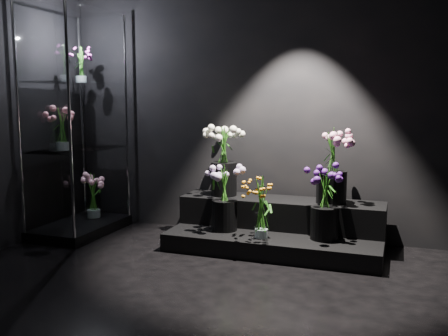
% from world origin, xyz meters
% --- Properties ---
extents(floor, '(4.00, 4.00, 0.00)m').
position_xyz_m(floor, '(0.00, 0.00, 0.00)').
color(floor, black).
rests_on(floor, ground).
extents(wall_back, '(4.00, 0.00, 4.00)m').
position_xyz_m(wall_back, '(0.00, 2.00, 1.40)').
color(wall_back, black).
rests_on(wall_back, floor).
extents(display_riser, '(1.93, 0.86, 0.43)m').
position_xyz_m(display_riser, '(0.37, 1.61, 0.18)').
color(display_riser, black).
rests_on(display_riser, floor).
extents(display_case, '(0.62, 1.03, 2.26)m').
position_xyz_m(display_case, '(-1.67, 1.39, 1.13)').
color(display_case, black).
rests_on(display_case, floor).
extents(bouquet_orange_bells, '(0.35, 0.35, 0.54)m').
position_xyz_m(bouquet_orange_bells, '(0.30, 1.28, 0.44)').
color(bouquet_orange_bells, white).
rests_on(bouquet_orange_bells, display_riser).
extents(bouquet_lilac, '(0.44, 0.44, 0.61)m').
position_xyz_m(bouquet_lilac, '(-0.09, 1.42, 0.52)').
color(bouquet_lilac, black).
rests_on(bouquet_lilac, display_riser).
extents(bouquet_purple, '(0.43, 0.43, 0.63)m').
position_xyz_m(bouquet_purple, '(0.83, 1.43, 0.51)').
color(bouquet_purple, black).
rests_on(bouquet_purple, display_riser).
extents(bouquet_cream_roses, '(0.42, 0.42, 0.69)m').
position_xyz_m(bouquet_cream_roses, '(-0.21, 1.73, 0.84)').
color(bouquet_cream_roses, black).
rests_on(bouquet_cream_roses, display_riser).
extents(bouquet_pink_roses, '(0.38, 0.38, 0.69)m').
position_xyz_m(bouquet_pink_roses, '(0.84, 1.72, 0.80)').
color(bouquet_pink_roses, black).
rests_on(bouquet_pink_roses, display_riser).
extents(bouquet_case_pink, '(0.33, 0.33, 0.41)m').
position_xyz_m(bouquet_case_pink, '(-1.69, 1.18, 1.10)').
color(bouquet_case_pink, white).
rests_on(bouquet_case_pink, display_case).
extents(bouquet_case_magenta, '(0.28, 0.28, 0.36)m').
position_xyz_m(bouquet_case_magenta, '(-1.72, 1.56, 1.73)').
color(bouquet_case_magenta, white).
rests_on(bouquet_case_magenta, display_case).
extents(bouquet_case_base_pink, '(0.42, 0.42, 0.48)m').
position_xyz_m(bouquet_case_base_pink, '(-1.68, 1.65, 0.36)').
color(bouquet_case_base_pink, white).
rests_on(bouquet_case_base_pink, display_case).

